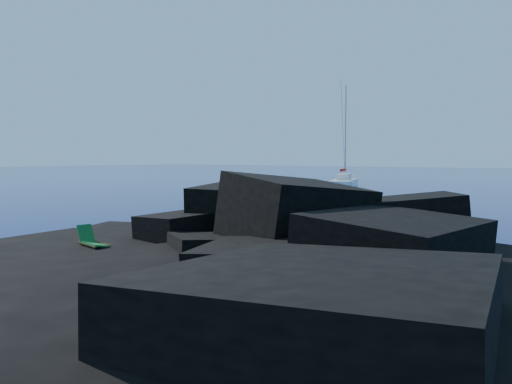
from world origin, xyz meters
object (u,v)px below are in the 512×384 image
(sailboat, at_px, (344,186))
(deck_chair, at_px, (94,238))
(sunbather, at_px, (117,243))
(marker_cone, at_px, (93,240))

(sailboat, height_order, deck_chair, sailboat)
(sailboat, height_order, sunbather, sailboat)
(deck_chair, bearing_deg, sunbather, 111.66)
(sailboat, relative_size, marker_cone, 26.42)
(sunbather, bearing_deg, sailboat, 78.97)
(sunbather, bearing_deg, marker_cone, 179.97)
(deck_chair, distance_m, marker_cone, 1.54)
(sunbather, height_order, marker_cone, marker_cone)
(marker_cone, bearing_deg, deck_chair, -32.88)
(sailboat, bearing_deg, marker_cone, -94.41)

